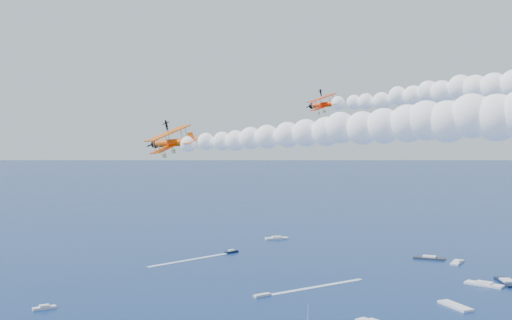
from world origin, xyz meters
The scene contains 5 objects.
biplane_lead centered at (7.96, 34.99, 56.28)m, with size 6.42×7.20×4.34m, color #FA3605, non-canonical shape.
biplane_trail centered at (-2.80, 7.24, 50.21)m, with size 7.87×8.83×5.32m, color #F05505, non-canonical shape.
smoke_trail_lead centered at (32.78, 31.22, 58.15)m, with size 49.01×11.95×9.05m, color white, non-canonical shape.
smoke_trail_trail centered at (22.30, 7.24, 52.08)m, with size 49.51×5.31×9.05m, color white, non-canonical shape.
spectator_boats centered at (6.73, 117.13, 0.35)m, with size 207.22×170.69×0.70m.
Camera 1 is at (56.36, -66.38, 52.63)m, focal length 45.77 mm.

